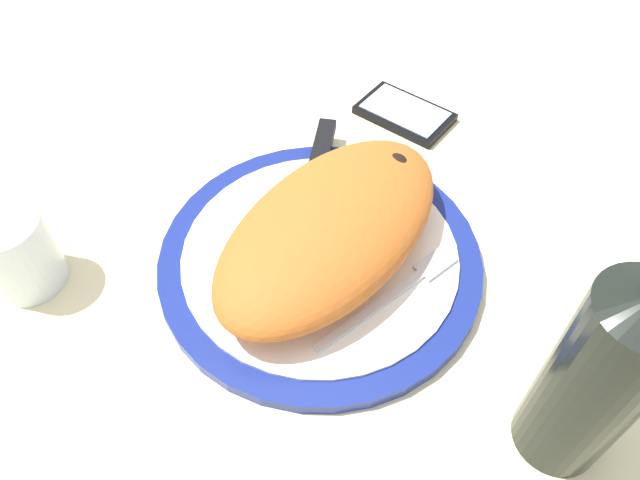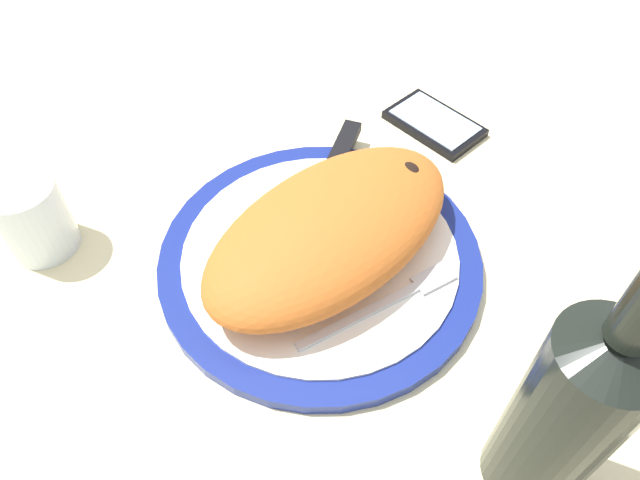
# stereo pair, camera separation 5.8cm
# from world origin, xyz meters

# --- Properties ---
(ground_plane) EXTENTS (1.50, 1.50, 0.03)m
(ground_plane) POSITION_xyz_m (0.00, 0.00, -0.01)
(ground_plane) COLOR beige
(plate) EXTENTS (0.32, 0.32, 0.02)m
(plate) POSITION_xyz_m (0.00, 0.00, 0.01)
(plate) COLOR navy
(plate) RESTS_ON ground_plane
(calzone) EXTENTS (0.29, 0.17, 0.07)m
(calzone) POSITION_xyz_m (0.01, -0.01, 0.05)
(calzone) COLOR #C16023
(calzone) RESTS_ON plate
(fork) EXTENTS (0.17, 0.05, 0.00)m
(fork) POSITION_xyz_m (0.01, -0.09, 0.02)
(fork) COLOR silver
(fork) RESTS_ON plate
(knife) EXTENTS (0.22, 0.14, 0.01)m
(knife) POSITION_xyz_m (0.08, 0.07, 0.02)
(knife) COLOR silver
(knife) RESTS_ON plate
(smartphone) EXTENTS (0.07, 0.12, 0.01)m
(smartphone) POSITION_xyz_m (0.24, 0.07, 0.01)
(smartphone) COLOR black
(smartphone) RESTS_ON ground_plane
(water_glass) EXTENTS (0.07, 0.07, 0.08)m
(water_glass) POSITION_xyz_m (-0.20, 0.20, 0.04)
(water_glass) COLOR silver
(water_glass) RESTS_ON ground_plane
(wine_bottle) EXTENTS (0.07, 0.07, 0.28)m
(wine_bottle) POSITION_xyz_m (-0.01, -0.26, 0.11)
(wine_bottle) COLOR black
(wine_bottle) RESTS_ON ground_plane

